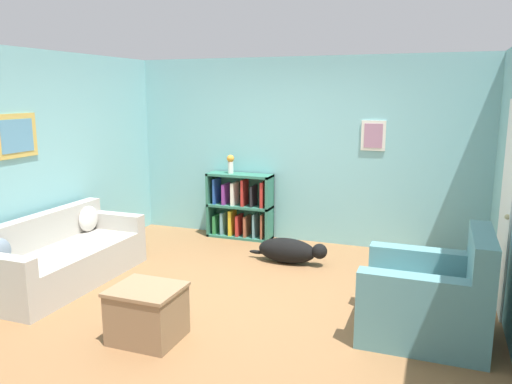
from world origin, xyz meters
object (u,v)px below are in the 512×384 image
object	(u,v)px
bookshelf	(240,207)
dog	(290,251)
coffee_table	(147,312)
recliner_chair	(431,299)
vase	(231,163)
couch	(62,258)

from	to	relation	value
bookshelf	dog	bearing A→B (deg)	-40.09
bookshelf	coffee_table	xyz separation A→B (m)	(0.43, -3.19, -0.20)
recliner_chair	coffee_table	bearing A→B (deg)	-158.04
dog	vase	bearing A→B (deg)	144.06
couch	bookshelf	bearing A→B (deg)	63.24
bookshelf	vase	xyz separation A→B (m)	(-0.14, -0.02, 0.65)
dog	vase	world-z (taller)	vase
recliner_chair	vase	xyz separation A→B (m)	(-2.87, 2.24, 0.77)
bookshelf	dog	size ratio (longest dim) A/B	0.93
dog	vase	size ratio (longest dim) A/B	3.83
bookshelf	dog	world-z (taller)	bookshelf
coffee_table	vase	xyz separation A→B (m)	(-0.57, 3.17, 0.86)
couch	coffee_table	world-z (taller)	couch
dog	bookshelf	bearing A→B (deg)	139.91
bookshelf	couch	bearing A→B (deg)	-116.76
couch	vase	bearing A→B (deg)	65.82
dog	vase	distance (m)	1.72
couch	coffee_table	size ratio (longest dim) A/B	3.32
bookshelf	coffee_table	distance (m)	3.22
bookshelf	recliner_chair	world-z (taller)	recliner_chair
bookshelf	recliner_chair	xyz separation A→B (m)	(2.73, -2.26, -0.11)
couch	bookshelf	xyz separation A→B (m)	(1.20, 2.37, 0.17)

